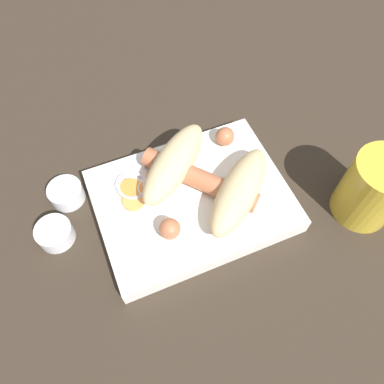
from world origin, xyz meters
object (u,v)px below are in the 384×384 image
object	(u,v)px
bread_roll	(206,177)
condiment_cup_far	(55,234)
sausage	(199,179)
drink_glass	(373,189)
food_tray	(192,201)
condiment_cup_near	(67,194)

from	to	relation	value
bread_roll	condiment_cup_far	xyz separation A→B (m)	(-0.21, 0.02, -0.04)
bread_roll	sausage	xyz separation A→B (m)	(-0.01, 0.00, -0.01)
condiment_cup_far	drink_glass	distance (m)	0.42
food_tray	condiment_cup_near	size ratio (longest dim) A/B	5.36
condiment_cup_far	drink_glass	size ratio (longest dim) A/B	0.48
food_tray	condiment_cup_near	xyz separation A→B (m)	(-0.16, 0.08, -0.00)
sausage	condiment_cup_near	xyz separation A→B (m)	(-0.17, 0.07, -0.03)
bread_roll	condiment_cup_far	size ratio (longest dim) A/B	4.26
condiment_cup_far	drink_glass	bearing A→B (deg)	-16.30
condiment_cup_near	drink_glass	xyz separation A→B (m)	(0.37, -0.17, 0.04)
bread_roll	condiment_cup_near	xyz separation A→B (m)	(-0.18, 0.07, -0.04)
sausage	drink_glass	bearing A→B (deg)	-28.07
bread_roll	condiment_cup_near	world-z (taller)	bread_roll
condiment_cup_far	bread_roll	bearing A→B (deg)	-4.39
food_tray	sausage	distance (m)	0.03
food_tray	condiment_cup_far	distance (m)	0.19
food_tray	drink_glass	xyz separation A→B (m)	(0.21, -0.09, 0.04)
sausage	drink_glass	xyz separation A→B (m)	(0.20, -0.11, 0.01)
drink_glass	food_tray	bearing A→B (deg)	156.54
sausage	drink_glass	world-z (taller)	drink_glass
food_tray	bread_roll	bearing A→B (deg)	18.85
bread_roll	sausage	world-z (taller)	bread_roll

